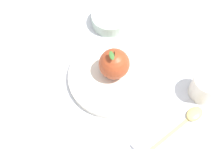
{
  "coord_description": "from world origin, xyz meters",
  "views": [
    {
      "loc": [
        0.28,
        0.22,
        0.7
      ],
      "look_at": [
        -0.01,
        -0.03,
        0.02
      ],
      "focal_mm": 47.0,
      "sensor_mm": 36.0,
      "label": 1
    }
  ],
  "objects_px": {
    "side_bowl": "(110,18)",
    "cup": "(206,86)",
    "knife": "(159,127)",
    "dinner_plate": "(112,76)",
    "apple": "(114,64)",
    "spoon": "(189,119)"
  },
  "relations": [
    {
      "from": "dinner_plate",
      "to": "cup",
      "type": "distance_m",
      "value": 0.24
    },
    {
      "from": "apple",
      "to": "knife",
      "type": "xyz_separation_m",
      "value": [
        0.04,
        0.18,
        -0.06
      ]
    },
    {
      "from": "dinner_plate",
      "to": "spoon",
      "type": "distance_m",
      "value": 0.23
    },
    {
      "from": "apple",
      "to": "spoon",
      "type": "bearing_deg",
      "value": 95.32
    },
    {
      "from": "spoon",
      "to": "dinner_plate",
      "type": "bearing_deg",
      "value": -81.87
    },
    {
      "from": "cup",
      "to": "apple",
      "type": "bearing_deg",
      "value": -63.06
    },
    {
      "from": "dinner_plate",
      "to": "cup",
      "type": "xyz_separation_m",
      "value": [
        -0.12,
        0.21,
        0.03
      ]
    },
    {
      "from": "cup",
      "to": "spoon",
      "type": "relative_size",
      "value": 0.4
    },
    {
      "from": "dinner_plate",
      "to": "apple",
      "type": "relative_size",
      "value": 2.43
    },
    {
      "from": "apple",
      "to": "knife",
      "type": "height_order",
      "value": "apple"
    },
    {
      "from": "cup",
      "to": "knife",
      "type": "xyz_separation_m",
      "value": [
        0.15,
        -0.03,
        -0.04
      ]
    },
    {
      "from": "side_bowl",
      "to": "spoon",
      "type": "bearing_deg",
      "value": 72.4
    },
    {
      "from": "cup",
      "to": "side_bowl",
      "type": "bearing_deg",
      "value": -94.11
    },
    {
      "from": "side_bowl",
      "to": "cup",
      "type": "xyz_separation_m",
      "value": [
        0.02,
        0.34,
        0.02
      ]
    },
    {
      "from": "dinner_plate",
      "to": "apple",
      "type": "height_order",
      "value": "apple"
    },
    {
      "from": "knife",
      "to": "apple",
      "type": "bearing_deg",
      "value": -103.88
    },
    {
      "from": "dinner_plate",
      "to": "spoon",
      "type": "height_order",
      "value": "dinner_plate"
    },
    {
      "from": "side_bowl",
      "to": "knife",
      "type": "height_order",
      "value": "side_bowl"
    },
    {
      "from": "apple",
      "to": "side_bowl",
      "type": "distance_m",
      "value": 0.19
    },
    {
      "from": "apple",
      "to": "cup",
      "type": "height_order",
      "value": "apple"
    },
    {
      "from": "apple",
      "to": "dinner_plate",
      "type": "bearing_deg",
      "value": 9.07
    },
    {
      "from": "dinner_plate",
      "to": "cup",
      "type": "relative_size",
      "value": 3.22
    }
  ]
}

